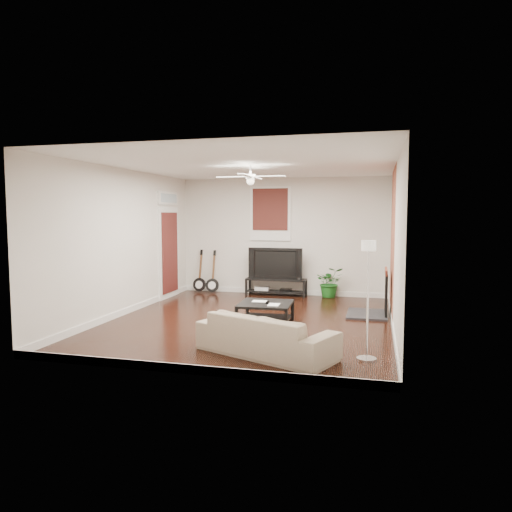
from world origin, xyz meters
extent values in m
cube|color=black|center=(0.00, 0.00, 0.00)|extent=(5.00, 6.00, 0.01)
cube|color=white|center=(0.00, 0.00, 2.80)|extent=(5.00, 6.00, 0.01)
cube|color=silver|center=(0.00, 3.00, 1.40)|extent=(5.00, 0.01, 2.80)
cube|color=silver|center=(0.00, -3.00, 1.40)|extent=(5.00, 0.01, 2.80)
cube|color=silver|center=(-2.50, 0.00, 1.40)|extent=(0.01, 6.00, 2.80)
cube|color=silver|center=(2.50, 0.00, 1.40)|extent=(0.01, 6.00, 2.80)
cube|color=#9D4432|center=(2.49, 1.00, 1.40)|extent=(0.02, 2.20, 2.80)
cube|color=black|center=(2.20, 1.00, 0.46)|extent=(0.80, 1.10, 0.92)
cube|color=#38150F|center=(-0.30, 2.97, 1.95)|extent=(1.00, 0.06, 1.30)
cube|color=white|center=(-2.46, 1.90, 1.25)|extent=(0.08, 1.00, 2.50)
cube|color=black|center=(-0.11, 2.78, 0.20)|extent=(1.44, 0.38, 0.40)
imported|color=black|center=(-0.11, 2.80, 0.78)|extent=(1.29, 0.17, 0.74)
cube|color=black|center=(0.32, -0.18, 0.19)|extent=(0.95, 0.95, 0.38)
imported|color=tan|center=(0.75, -1.98, 0.29)|extent=(2.10, 1.47, 0.57)
imported|color=#1A5B1B|center=(1.17, 2.82, 0.36)|extent=(0.74, 0.67, 0.71)
camera|label=1|loc=(2.20, -8.24, 1.93)|focal=33.36mm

